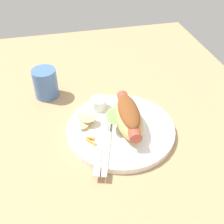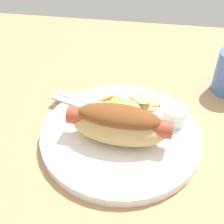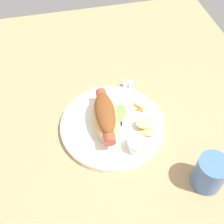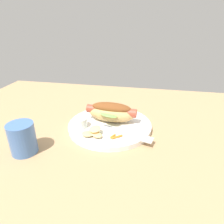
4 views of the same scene
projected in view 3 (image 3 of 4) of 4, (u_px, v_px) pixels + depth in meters
The scene contains 9 objects.
ground_plane at pixel (124, 134), 74.80cm from camera, with size 120.00×90.00×1.80cm, color tan.
plate at pixel (112, 125), 74.52cm from camera, with size 26.86×26.86×1.60cm, color white.
hot_dog at pixel (105, 116), 71.14cm from camera, with size 16.66×10.34×6.39cm.
sauce_ramekin at pixel (136, 145), 67.95cm from camera, with size 4.36×4.36×2.98cm, color white.
fork at pixel (124, 101), 78.46cm from camera, with size 16.12×6.04×0.40cm.
knife at pixel (131, 98), 79.19cm from camera, with size 13.34×1.40×0.36cm, color silver.
chips_pile at pixel (147, 127), 72.06cm from camera, with size 7.40×5.66×2.26cm.
carrot_garnish at pixel (139, 108), 76.80cm from camera, with size 3.45×2.51×0.66cm.
drinking_cup at pixel (210, 173), 62.05cm from camera, with size 6.83×6.83×8.50cm, color #4770B2.
Camera 3 is at (-41.09, 12.56, 60.68)cm, focal length 46.06 mm.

